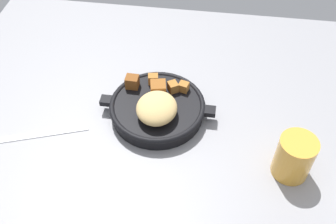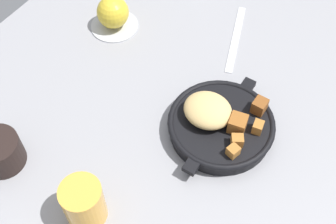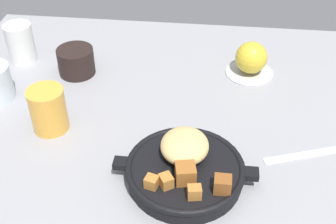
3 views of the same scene
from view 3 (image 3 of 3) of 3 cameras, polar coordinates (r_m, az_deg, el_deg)
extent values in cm
cube|color=gray|center=(84.31, 0.78, -4.89)|extent=(105.91, 98.45, 2.40)
cylinder|color=black|center=(76.26, 2.20, -7.87)|extent=(19.65, 19.65, 3.15)
torus|color=black|center=(75.31, 2.23, -7.17)|extent=(20.46, 20.46, 1.20)
cube|color=black|center=(75.85, 10.64, -7.84)|extent=(2.64, 2.40, 1.20)
cube|color=black|center=(76.69, -6.07, -6.60)|extent=(2.64, 2.40, 1.20)
ellipsoid|color=tan|center=(75.83, 2.16, -4.37)|extent=(8.35, 9.29, 4.05)
cube|color=#935623|center=(71.88, 2.27, -7.93)|extent=(3.79, 3.69, 3.12)
cube|color=#A86B2D|center=(71.35, -2.13, -9.02)|extent=(2.46, 2.35, 2.02)
cube|color=#A86B2D|center=(69.91, 3.43, -10.29)|extent=(2.46, 2.12, 2.18)
cube|color=brown|center=(70.98, 7.06, -9.27)|extent=(2.81, 2.49, 2.76)
cube|color=#A86B2D|center=(71.34, -0.10, -8.91)|extent=(2.75, 2.84, 2.16)
cylinder|color=#B7BABF|center=(104.25, 10.45, 5.08)|extent=(10.98, 10.98, 0.60)
sphere|color=gold|center=(102.17, 10.70, 6.91)|extent=(7.27, 7.27, 7.27)
cube|color=silver|center=(86.29, 18.72, -4.97)|extent=(20.30, 8.42, 0.36)
cylinder|color=black|center=(103.39, -11.77, 6.42)|extent=(8.29, 8.29, 6.18)
cylinder|color=gold|center=(87.58, -15.20, 0.30)|extent=(7.01, 7.01, 8.88)
cylinder|color=white|center=(110.60, -18.50, 8.42)|extent=(6.36, 6.36, 9.44)
camera|label=1|loc=(1.09, -0.68, 42.00)|focal=41.79mm
camera|label=2|loc=(0.62, -63.88, 37.58)|focal=47.81mm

